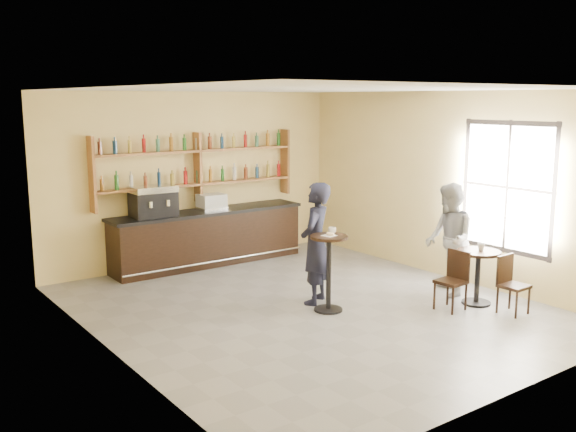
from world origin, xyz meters
TOP-DOWN VIEW (x-y plane):
  - floor at (0.00, 0.00)m, footprint 7.00×7.00m
  - ceiling at (0.00, 0.00)m, footprint 7.00×7.00m
  - wall_back at (0.00, 3.50)m, footprint 7.00×0.00m
  - wall_front at (0.00, -3.50)m, footprint 7.00×0.00m
  - wall_left at (-3.00, 0.00)m, footprint 0.00×7.00m
  - wall_right at (3.00, 0.00)m, footprint 0.00×7.00m
  - window_pane at (2.99, -1.20)m, footprint 0.00×2.00m
  - window_frame at (2.99, -1.20)m, footprint 0.04×1.70m
  - shelf_unit at (0.00, 3.37)m, footprint 4.00×0.26m
  - liquor_bottles at (0.00, 3.37)m, footprint 3.68×0.10m
  - bar_counter at (0.06, 3.15)m, footprint 3.79×0.74m
  - espresso_machine at (-1.01, 3.15)m, footprint 0.77×0.51m
  - pastry_case at (0.15, 3.15)m, footprint 0.54×0.45m
  - pedestal_table at (0.15, -0.27)m, footprint 0.66×0.66m
  - napkin at (0.15, -0.27)m, footprint 0.21×0.21m
  - donut at (0.16, -0.28)m, footprint 0.12×0.12m
  - cup_pedestal at (0.29, -0.17)m, footprint 0.13×0.13m
  - man_main at (0.24, 0.14)m, footprint 0.81×0.74m
  - cafe_table at (2.17, -1.35)m, footprint 0.80×0.80m
  - cup_cafe at (2.22, -1.35)m, footprint 0.11×0.11m
  - chair_west at (1.62, -1.30)m, footprint 0.40×0.40m
  - chair_south at (2.22, -1.95)m, footprint 0.37×0.37m
  - patron_second at (2.18, -0.77)m, footprint 1.05×1.10m

SIDE VIEW (x-z plane):
  - floor at x=0.00m, z-range 0.00..0.00m
  - cafe_table at x=2.17m, z-range 0.00..0.83m
  - chair_south at x=2.22m, z-range 0.00..0.84m
  - chair_west at x=1.62m, z-range 0.00..0.88m
  - bar_counter at x=0.06m, z-range 0.00..1.03m
  - pedestal_table at x=0.15m, z-range 0.00..1.13m
  - cup_cafe at x=2.22m, z-range 0.83..0.93m
  - patron_second at x=2.18m, z-range 0.00..1.78m
  - man_main at x=0.24m, z-range 0.00..1.85m
  - napkin at x=0.15m, z-range 1.13..1.13m
  - donut at x=0.16m, z-range 1.13..1.17m
  - cup_pedestal at x=0.29m, z-range 1.13..1.22m
  - pastry_case at x=0.15m, z-range 1.03..1.32m
  - espresso_machine at x=-1.01m, z-range 1.03..1.57m
  - wall_back at x=0.00m, z-range -1.90..5.10m
  - wall_front at x=0.00m, z-range -1.90..5.10m
  - wall_left at x=-3.00m, z-range -1.90..5.10m
  - wall_right at x=3.00m, z-range -1.90..5.10m
  - window_frame at x=2.99m, z-range 0.65..2.75m
  - window_pane at x=2.99m, z-range 0.70..2.70m
  - shelf_unit at x=0.00m, z-range 1.11..2.51m
  - liquor_bottles at x=0.00m, z-range 1.48..2.48m
  - ceiling at x=0.00m, z-range 3.20..3.20m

